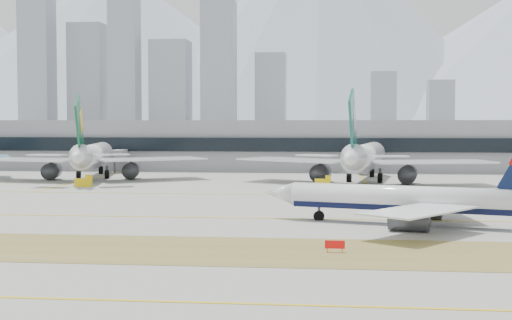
# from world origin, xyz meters

# --- Properties ---
(ground) EXTENTS (3000.00, 3000.00, 0.00)m
(ground) POSITION_xyz_m (0.00, 0.00, 0.00)
(ground) COLOR gray
(ground) RESTS_ON ground
(apron_markings) EXTENTS (360.00, 122.22, 0.06)m
(apron_markings) POSITION_xyz_m (0.00, -53.95, 0.02)
(apron_markings) COLOR olive
(apron_markings) RESTS_ON ground
(taxiing_airliner) EXTENTS (42.25, 36.02, 14.47)m
(taxiing_airliner) POSITION_xyz_m (34.66, -9.66, 3.49)
(taxiing_airliner) COLOR white
(taxiing_airliner) RESTS_ON ground
(widebody_eva) EXTENTS (57.24, 56.82, 20.81)m
(widebody_eva) POSITION_xyz_m (-36.71, 64.66, 5.53)
(widebody_eva) COLOR white
(widebody_eva) RESTS_ON ground
(widebody_cathay) EXTENTS (59.99, 59.32, 21.65)m
(widebody_cathay) POSITION_xyz_m (31.30, 60.70, 5.75)
(widebody_cathay) COLOR white
(widebody_cathay) RESTS_ON ground
(terminal) EXTENTS (280.00, 43.10, 15.00)m
(terminal) POSITION_xyz_m (0.00, 114.84, 7.50)
(terminal) COLOR gray
(terminal) RESTS_ON ground
(hold_sign_right) EXTENTS (2.20, 0.15, 1.35)m
(hold_sign_right) POSITION_xyz_m (23.89, -32.00, 0.88)
(hold_sign_right) COLOR red
(hold_sign_right) RESTS_ON ground
(gse_c) EXTENTS (3.55, 2.00, 2.60)m
(gse_c) POSITION_xyz_m (21.84, 47.47, 1.05)
(gse_c) COLOR yellow
(gse_c) RESTS_ON ground
(gse_b) EXTENTS (3.55, 2.00, 2.60)m
(gse_b) POSITION_xyz_m (-31.38, 43.71, 1.05)
(gse_b) COLOR yellow
(gse_b) RESTS_ON ground
(city_skyline) EXTENTS (342.00, 49.80, 140.00)m
(city_skyline) POSITION_xyz_m (-106.76, 453.42, 49.80)
(city_skyline) COLOR #8C929F
(city_skyline) RESTS_ON ground
(mountain_ridge) EXTENTS (2830.00, 1120.00, 470.00)m
(mountain_ridge) POSITION_xyz_m (33.00, 1404.14, 181.85)
(mountain_ridge) COLOR #9EA8B7
(mountain_ridge) RESTS_ON ground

